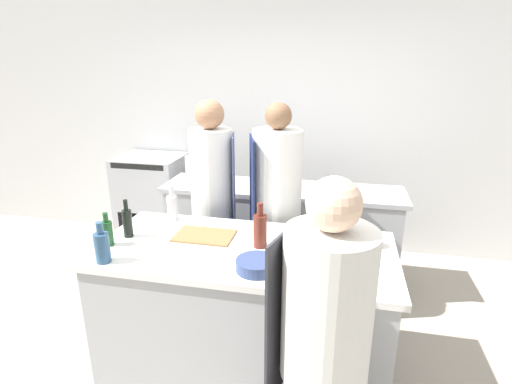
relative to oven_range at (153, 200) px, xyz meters
The scene contains 19 objects.
ground_plane 2.38m from the oven_range, 49.63° to the right, with size 16.00×16.00×0.00m, color #A89E8E.
wall_back 1.79m from the oven_range, 13.34° to the left, with size 8.00×0.06×2.80m.
prep_counter 2.33m from the oven_range, 49.63° to the right, with size 1.85×0.87×0.93m.
pass_counter 1.63m from the oven_range, 17.96° to the right, with size 2.20×0.56×0.93m.
oven_range is the anchor object (origin of this frame).
chef_at_prep_near 3.25m from the oven_range, 50.96° to the right, with size 0.43×0.41×1.63m.
chef_at_stove 1.54m from the oven_range, 44.30° to the right, with size 0.38×0.37×1.76m.
chef_at_pass_far 1.96m from the oven_range, 34.12° to the right, with size 0.43×0.42×1.75m.
bottle_olive_oil 2.09m from the oven_range, 70.87° to the right, with size 0.07×0.07×0.22m.
bottle_vinegar 1.98m from the oven_range, 67.78° to the right, with size 0.06×0.06×0.26m.
bottle_wine 2.76m from the oven_range, 47.19° to the right, with size 0.07×0.07×0.26m.
bottle_cooking_oil 2.31m from the oven_range, 70.30° to the right, with size 0.09×0.09×0.24m.
bottle_sauce 2.42m from the oven_range, 47.35° to the right, with size 0.08×0.08×0.29m.
bottle_water 1.78m from the oven_range, 58.21° to the right, with size 0.07×0.07×0.26m.
bowl_mixing_large 2.65m from the oven_range, 51.06° to the right, with size 0.23×0.23×0.06m.
bowl_prep_small 2.60m from the oven_range, 40.57° to the right, with size 0.23×0.23×0.07m.
cup 2.82m from the oven_range, 34.84° to the right, with size 0.10×0.10×0.09m.
cutting_board 2.11m from the oven_range, 54.04° to the right, with size 0.38×0.26×0.01m.
stockpot 1.01m from the oven_range, 31.58° to the right, with size 0.24×0.24×0.24m.
Camera 1 is at (0.55, -2.18, 2.03)m, focal length 28.00 mm.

